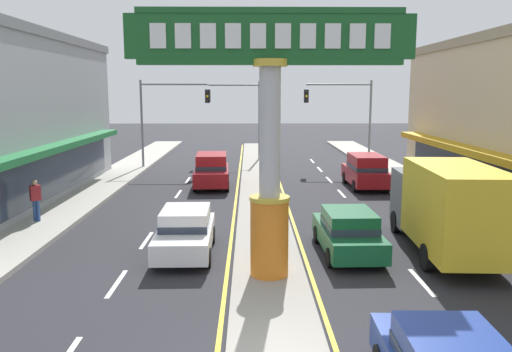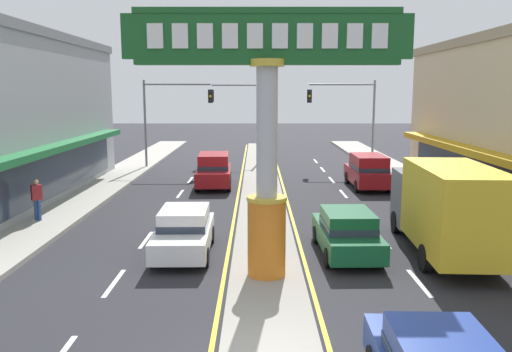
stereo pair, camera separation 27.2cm
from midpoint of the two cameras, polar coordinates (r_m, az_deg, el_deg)
median_strip at (r=28.04m, az=1.05°, el=-1.81°), size 2.16×52.00×0.14m
sidewalk_left at (r=27.47m, az=-18.23°, el=-2.47°), size 2.82×60.00×0.18m
sidewalk_right at (r=27.76m, az=20.25°, el=-2.46°), size 2.82×60.00×0.18m
lane_markings at (r=26.72m, az=1.09°, el=-2.50°), size 8.90×52.00×0.01m
district_sign at (r=14.68m, az=1.88°, el=4.76°), size 7.90×1.16×7.52m
traffic_light_left_side at (r=37.17m, az=-9.02°, el=7.28°), size 4.86×0.46×6.20m
traffic_light_right_side at (r=37.99m, az=10.47°, el=7.28°), size 4.86×0.46×6.20m
traffic_light_median_far at (r=41.13m, az=-1.03°, el=7.50°), size 4.20×0.46×6.20m
box_truck_near_right_lane at (r=18.40m, az=20.49°, el=-3.10°), size 2.53×7.00×3.12m
sedan_near_left_lane at (r=17.85m, az=10.44°, el=-6.02°), size 1.92×4.34×1.53m
suv_mid_left_lane at (r=30.04m, az=-4.23°, el=0.68°), size 2.12×4.68×1.90m
sedan_far_left_oncoming at (r=17.86m, az=-7.26°, el=-5.93°), size 1.90×4.33×1.53m
suv_kerb_right at (r=30.24m, az=12.50°, el=0.54°), size 2.00×4.62×1.90m
pedestrian_near_kerb at (r=23.15m, az=-22.31°, el=-2.15°), size 0.45×0.42×1.70m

